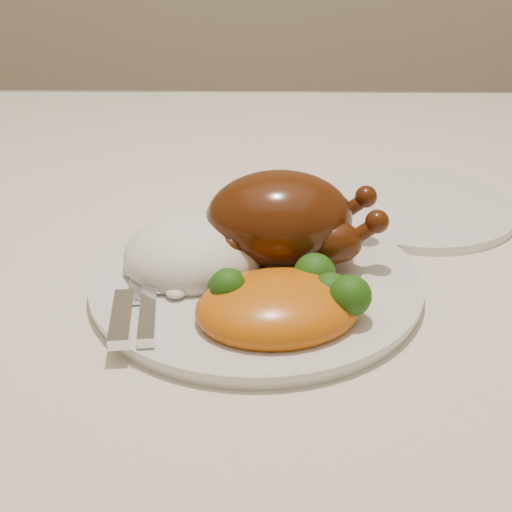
{
  "coord_description": "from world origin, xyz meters",
  "views": [
    {
      "loc": [
        -0.01,
        -0.69,
        1.09
      ],
      "look_at": [
        -0.02,
        -0.14,
        0.8
      ],
      "focal_mm": 50.0,
      "sensor_mm": 36.0,
      "label": 1
    }
  ],
  "objects_px": {
    "dinner_plate": "(256,282)",
    "side_plate": "(415,207)",
    "dining_table": "(273,302)",
    "roast_chicken": "(284,218)"
  },
  "relations": [
    {
      "from": "dining_table",
      "to": "dinner_plate",
      "type": "height_order",
      "value": "dinner_plate"
    },
    {
      "from": "dining_table",
      "to": "side_plate",
      "type": "distance_m",
      "value": 0.19
    },
    {
      "from": "dining_table",
      "to": "roast_chicken",
      "type": "relative_size",
      "value": 9.77
    },
    {
      "from": "side_plate",
      "to": "roast_chicken",
      "type": "relative_size",
      "value": 1.31
    },
    {
      "from": "side_plate",
      "to": "dining_table",
      "type": "bearing_deg",
      "value": -170.41
    },
    {
      "from": "dinner_plate",
      "to": "roast_chicken",
      "type": "xyz_separation_m",
      "value": [
        0.02,
        0.03,
        0.05
      ]
    },
    {
      "from": "dinner_plate",
      "to": "side_plate",
      "type": "height_order",
      "value": "dinner_plate"
    },
    {
      "from": "dining_table",
      "to": "dinner_plate",
      "type": "relative_size",
      "value": 5.57
    },
    {
      "from": "side_plate",
      "to": "dinner_plate",
      "type": "bearing_deg",
      "value": -135.54
    },
    {
      "from": "roast_chicken",
      "to": "side_plate",
      "type": "bearing_deg",
      "value": 39.14
    }
  ]
}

